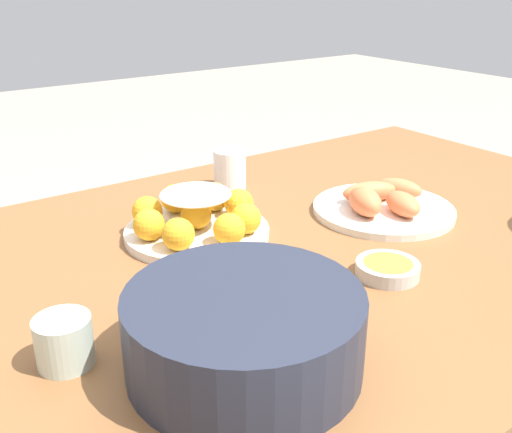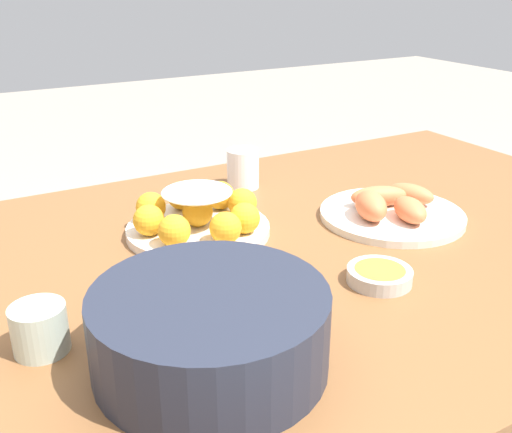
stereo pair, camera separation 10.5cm
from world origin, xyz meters
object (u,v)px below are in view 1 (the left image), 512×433
cake_plate (197,219)px  seafood_platter (383,204)px  serving_bowl (244,329)px  cup_near (230,169)px  dining_table (313,284)px  sauce_bowl (388,268)px  cup_far (64,341)px

cake_plate → seafood_platter: cake_plate is taller
serving_bowl → seafood_platter: serving_bowl is taller
serving_bowl → cup_near: 0.63m
serving_bowl → cake_plate: bearing=-112.1°
dining_table → sauce_bowl: 0.20m
cup_far → dining_table: bearing=-168.2°
cake_plate → seafood_platter: (-0.35, 0.12, -0.01)m
dining_table → cup_near: cup_near is taller
dining_table → seafood_platter: seafood_platter is taller
dining_table → seafood_platter: bearing=-176.2°
sauce_bowl → cup_near: cup_near is taller
sauce_bowl → seafood_platter: bearing=-134.6°
dining_table → sauce_bowl: size_ratio=14.70×
cake_plate → dining_table: bearing=142.2°
cup_near → cake_plate: bearing=43.9°
dining_table → sauce_bowl: (-0.00, 0.17, 0.11)m
seafood_platter → cup_near: (0.16, -0.30, 0.02)m
cake_plate → serving_bowl: 0.39m
seafood_platter → cup_far: 0.67m
sauce_bowl → seafood_platter: size_ratio=0.36×
sauce_bowl → seafood_platter: 0.26m
cup_near → serving_bowl: bearing=58.3°
cake_plate → serving_bowl: serving_bowl is taller
seafood_platter → cup_near: bearing=-61.5°
seafood_platter → cup_near: size_ratio=3.23×
dining_table → sauce_bowl: sauce_bowl is taller
cup_far → sauce_bowl: bearing=171.8°
dining_table → cake_plate: (0.16, -0.13, 0.13)m
cake_plate → cup_far: cake_plate is taller
sauce_bowl → cup_near: size_ratio=1.17×
seafood_platter → cup_far: seafood_platter is taller
sauce_bowl → cup_far: 0.49m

